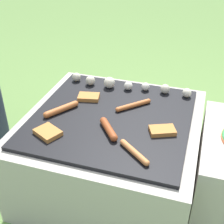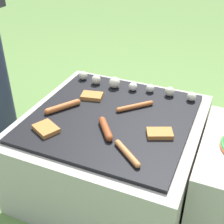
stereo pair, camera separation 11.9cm
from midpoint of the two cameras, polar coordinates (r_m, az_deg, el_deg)
name	(u,v)px [view 2 (the right image)]	position (r m, az deg, el deg)	size (l,w,h in m)	color
ground_plane	(112,180)	(1.72, 2.03, -12.46)	(14.00, 14.00, 0.00)	#608442
grill	(112,151)	(1.58, 2.18, -7.14)	(0.81, 0.81, 0.42)	#B2AA9E
sausage_front_left	(63,107)	(1.50, -6.75, 0.94)	(0.12, 0.16, 0.03)	#B7602D
sausage_mid_right	(135,106)	(1.51, 6.48, 0.99)	(0.14, 0.15, 0.02)	#B7602D
sausage_front_center	(127,153)	(1.22, 5.61, -7.60)	(0.14, 0.12, 0.02)	#C6753D
sausage_back_left	(106,129)	(1.34, 1.37, -3.14)	(0.11, 0.14, 0.03)	#93421E
bread_slice_left	(92,96)	(1.59, -1.55, 2.91)	(0.12, 0.09, 0.02)	#B27033
bread_slice_right	(46,129)	(1.37, -9.56, -3.09)	(0.13, 0.12, 0.02)	#B27033
bread_slice_center	(160,133)	(1.34, 11.24, -3.92)	(0.13, 0.11, 0.02)	#B27033
mushroom_row	(128,85)	(1.67, 5.08, 4.92)	(0.66, 0.08, 0.06)	beige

